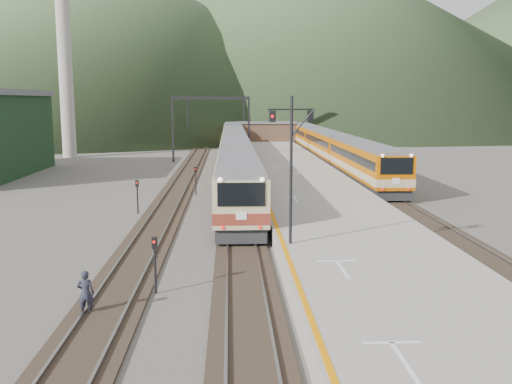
{
  "coord_description": "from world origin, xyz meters",
  "views": [
    {
      "loc": [
        -0.56,
        -15.25,
        7.5
      ],
      "look_at": [
        1.02,
        18.94,
        2.0
      ],
      "focal_mm": 40.0,
      "sensor_mm": 36.0,
      "label": 1
    }
  ],
  "objects_px": {
    "second_train": "(327,145)",
    "signal_mast": "(291,155)",
    "worker": "(86,293)",
    "main_train": "(234,146)"
  },
  "relations": [
    {
      "from": "second_train",
      "to": "worker",
      "type": "relative_size",
      "value": 36.24
    },
    {
      "from": "main_train",
      "to": "signal_mast",
      "type": "height_order",
      "value": "signal_mast"
    },
    {
      "from": "worker",
      "to": "signal_mast",
      "type": "bearing_deg",
      "value": -144.23
    },
    {
      "from": "signal_mast",
      "to": "worker",
      "type": "bearing_deg",
      "value": -142.77
    },
    {
      "from": "second_train",
      "to": "signal_mast",
      "type": "bearing_deg",
      "value": -101.76
    },
    {
      "from": "main_train",
      "to": "signal_mast",
      "type": "bearing_deg",
      "value": -87.1
    },
    {
      "from": "signal_mast",
      "to": "worker",
      "type": "height_order",
      "value": "signal_mast"
    },
    {
      "from": "second_train",
      "to": "main_train",
      "type": "bearing_deg",
      "value": -173.05
    },
    {
      "from": "second_train",
      "to": "worker",
      "type": "xyz_separation_m",
      "value": [
        -17.17,
        -50.66,
        -1.18
      ]
    },
    {
      "from": "main_train",
      "to": "worker",
      "type": "bearing_deg",
      "value": -96.56
    }
  ]
}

